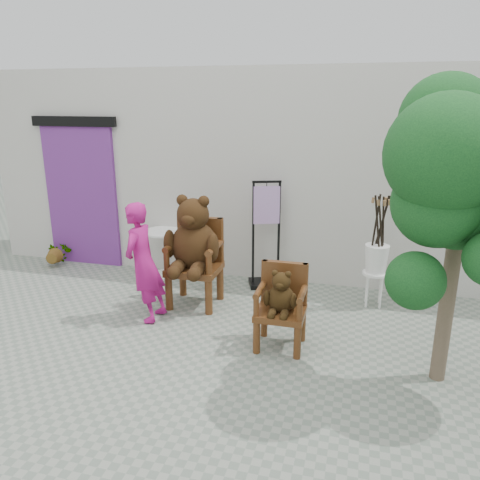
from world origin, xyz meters
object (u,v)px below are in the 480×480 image
Objects in this scene: person at (144,263)px; tree at (460,175)px; cafe_table at (165,248)px; display_stand at (266,247)px; stool_bucket at (376,258)px; chair_big at (194,245)px; chair_small at (281,300)px.

person is 3.49m from tree.
tree reaches higher than cafe_table.
cafe_table is 0.25× the size of tree.
display_stand is 1.04× the size of stool_bucket.
cafe_table is at bearing -163.24° from person.
tree is at bearing -66.03° from display_stand.
stool_bucket is at bearing 115.08° from person.
chair_small is at bearing -31.79° from chair_big.
tree reaches higher than chair_big.
chair_small is 1.72m from person.
display_stand is at bearing 142.59° from person.
person is at bearing -150.46° from display_stand.
cafe_table is at bearing 174.11° from stool_bucket.
person is 1.84m from display_stand.
display_stand is (-0.51, 1.63, 0.05)m from chair_small.
display_stand is at bearing 48.59° from chair_big.
chair_small is 1.71m from display_stand.
stool_bucket is (1.49, -0.31, 0.06)m from display_stand.
chair_big reaches higher than person.
display_stand is at bearing 134.08° from tree.
cafe_table is (-0.34, 1.40, -0.27)m from person.
chair_big reaches higher than cafe_table.
cafe_table is (-0.78, 0.85, -0.37)m from chair_big.
chair_small is 2.12m from tree.
person reaches higher than cafe_table.
chair_big is 0.95× the size of display_stand.
person is 0.51× the size of tree.
tree reaches higher than chair_small.
cafe_table is 0.49× the size of stool_bucket.
display_stand is at bearing 168.30° from stool_bucket.
display_stand is (0.75, 0.85, -0.22)m from chair_big.
chair_big is 0.99× the size of stool_bucket.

